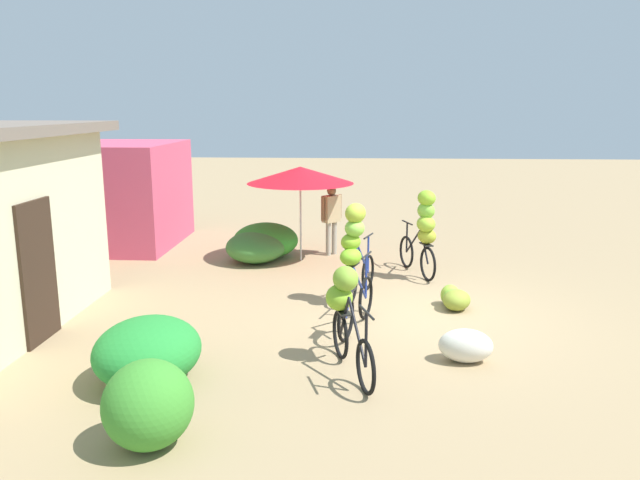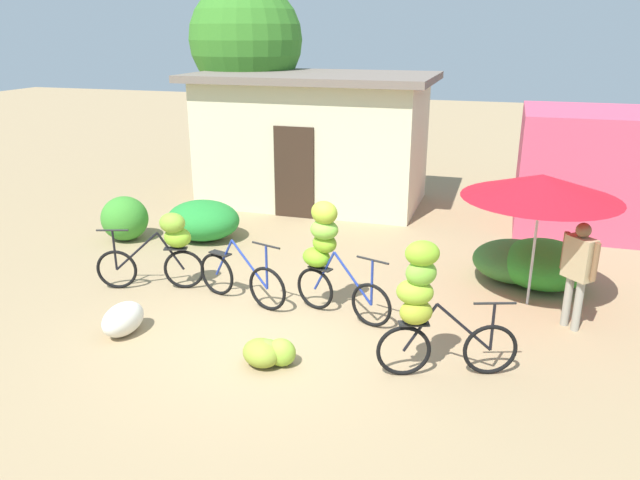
# 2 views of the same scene
# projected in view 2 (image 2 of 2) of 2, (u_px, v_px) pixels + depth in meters

# --- Properties ---
(ground_plane) EXTENTS (60.00, 60.00, 0.00)m
(ground_plane) POSITION_uv_depth(u_px,v_px,m) (269.00, 336.00, 8.23)
(ground_plane) COLOR #9F855E
(building_low) EXTENTS (5.51, 3.25, 3.01)m
(building_low) POSITION_uv_depth(u_px,v_px,m) (313.00, 138.00, 14.22)
(building_low) COLOR beige
(building_low) RESTS_ON ground
(shop_pink) EXTENTS (3.20, 2.80, 2.41)m
(shop_pink) POSITION_uv_depth(u_px,v_px,m) (599.00, 170.00, 12.49)
(shop_pink) COLOR #CF4968
(shop_pink) RESTS_ON ground
(tree_behind_building) EXTENTS (2.80, 2.80, 5.11)m
(tree_behind_building) POSITION_uv_depth(u_px,v_px,m) (246.00, 41.00, 15.02)
(tree_behind_building) COLOR brown
(tree_behind_building) RESTS_ON ground
(hedge_bush_front_left) EXTENTS (0.91, 0.88, 0.87)m
(hedge_bush_front_left) POSITION_uv_depth(u_px,v_px,m) (125.00, 218.00, 11.88)
(hedge_bush_front_left) COLOR #3C8D2D
(hedge_bush_front_left) RESTS_ON ground
(hedge_bush_front_right) EXTENTS (1.47, 1.26, 0.77)m
(hedge_bush_front_right) POSITION_uv_depth(u_px,v_px,m) (203.00, 220.00, 11.94)
(hedge_bush_front_right) COLOR #268933
(hedge_bush_front_right) RESTS_ON ground
(hedge_bush_mid) EXTENTS (1.39, 1.27, 0.65)m
(hedge_bush_mid) POSITION_uv_depth(u_px,v_px,m) (515.00, 261.00, 10.00)
(hedge_bush_mid) COLOR #3A7531
(hedge_bush_mid) RESTS_ON ground
(hedge_bush_by_door) EXTENTS (1.44, 1.42, 0.76)m
(hedge_bush_by_door) POSITION_uv_depth(u_px,v_px,m) (544.00, 264.00, 9.73)
(hedge_bush_by_door) COLOR #308C28
(hedge_bush_by_door) RESTS_ON ground
(market_umbrella) EXTENTS (2.25, 2.25, 2.01)m
(market_umbrella) POSITION_uv_depth(u_px,v_px,m) (542.00, 186.00, 8.60)
(market_umbrella) COLOR beige
(market_umbrella) RESTS_ON ground
(bicycle_leftmost) EXTENTS (1.66, 0.64, 1.27)m
(bicycle_leftmost) POSITION_uv_depth(u_px,v_px,m) (167.00, 243.00, 9.52)
(bicycle_leftmost) COLOR black
(bicycle_leftmost) RESTS_ON ground
(bicycle_near_pile) EXTENTS (1.63, 0.53, 1.03)m
(bicycle_near_pile) POSITION_uv_depth(u_px,v_px,m) (241.00, 279.00, 9.15)
(bicycle_near_pile) COLOR black
(bicycle_near_pile) RESTS_ON ground
(bicycle_center_loaded) EXTENTS (1.54, 0.67, 1.70)m
(bicycle_center_loaded) POSITION_uv_depth(u_px,v_px,m) (327.00, 249.00, 8.62)
(bicycle_center_loaded) COLOR black
(bicycle_center_loaded) RESTS_ON ground
(bicycle_by_shop) EXTENTS (1.63, 0.67, 1.71)m
(bicycle_by_shop) POSITION_uv_depth(u_px,v_px,m) (425.00, 299.00, 7.00)
(bicycle_by_shop) COLOR black
(bicycle_by_shop) RESTS_ON ground
(banana_pile_on_ground) EXTENTS (0.75, 0.62, 0.35)m
(banana_pile_on_ground) POSITION_uv_depth(u_px,v_px,m) (268.00, 353.00, 7.48)
(banana_pile_on_ground) COLOR #82C239
(banana_pile_on_ground) RESTS_ON ground
(produce_sack) EXTENTS (0.49, 0.73, 0.44)m
(produce_sack) POSITION_uv_depth(u_px,v_px,m) (123.00, 319.00, 8.23)
(produce_sack) COLOR silver
(produce_sack) RESTS_ON ground
(person_vendor) EXTENTS (0.43, 0.44, 1.54)m
(person_vendor) POSITION_uv_depth(u_px,v_px,m) (578.00, 265.00, 8.17)
(person_vendor) COLOR gray
(person_vendor) RESTS_ON ground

